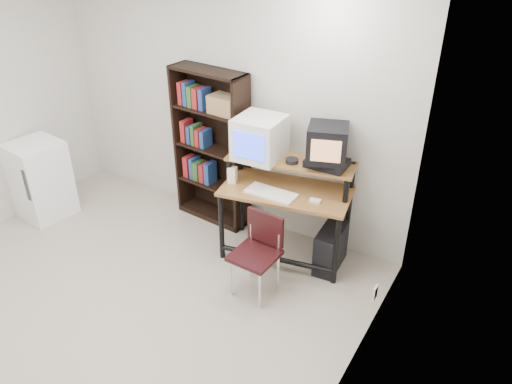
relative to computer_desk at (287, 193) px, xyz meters
The scene contains 17 objects.
floor 1.99m from the computer_desk, 119.79° to the right, with size 4.00×4.00×0.01m, color #B7AA98.
back_wall 1.18m from the computer_desk, 157.74° to the left, with size 4.00×0.01×2.60m, color beige.
right_wall 2.04m from the computer_desk, 56.50° to the right, with size 0.01×4.00×2.60m, color beige.
computer_desk is the anchor object (origin of this frame).
crt_monitor 0.57m from the computer_desk, behind, with size 0.43×0.44×0.39m.
vcr 0.48m from the computer_desk, 25.53° to the left, with size 0.36×0.26×0.08m, color black.
crt_tv 0.63m from the computer_desk, 24.32° to the left, with size 0.43×0.43×0.32m.
cd_spindle 0.31m from the computer_desk, 75.91° to the left, with size 0.12×0.12×0.05m, color #26262B.
keyboard 0.19m from the computer_desk, 114.25° to the right, with size 0.47×0.21×0.04m, color white.
mousepad 0.36m from the computer_desk, 13.87° to the right, with size 0.22×0.18×0.01m, color black.
mouse 0.34m from the computer_desk, 14.73° to the right, with size 0.10×0.06×0.03m, color white.
desk_speaker 0.54m from the computer_desk, 163.34° to the right, with size 0.08×0.07×0.17m, color white.
pc_tower 0.67m from the computer_desk, ahead, with size 0.20×0.45×0.42m, color black.
school_chair 0.64m from the computer_desk, 85.95° to the right, with size 0.39×0.39×0.75m.
bookshelf 1.04m from the computer_desk, 166.77° to the left, with size 0.85×0.35×1.66m.
mini_fridge 2.75m from the computer_desk, 165.30° to the right, with size 0.57×0.58×0.86m.
wall_outlet 1.22m from the computer_desk, 23.92° to the right, with size 0.02×0.08×0.12m, color beige.
Camera 1 is at (2.73, -2.00, 3.00)m, focal length 35.00 mm.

